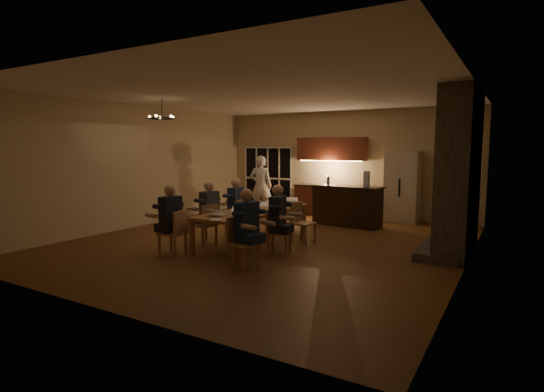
{
  "coord_description": "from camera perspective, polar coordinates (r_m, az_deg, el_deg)",
  "views": [
    {
      "loc": [
        4.73,
        -7.94,
        2.08
      ],
      "look_at": [
        -0.1,
        0.3,
        1.0
      ],
      "focal_mm": 28.0,
      "sensor_mm": 36.0,
      "label": 1
    }
  ],
  "objects": [
    {
      "name": "dining_table",
      "position": [
        9.21,
        -2.44,
        -4.2
      ],
      "size": [
        1.1,
        3.02,
        0.75
      ],
      "primitive_type": "cube",
      "color": "#AE6E45",
      "rests_on": "ground"
    },
    {
      "name": "bar_blender",
      "position": [
        11.21,
        12.61,
        2.25
      ],
      "size": [
        0.13,
        0.13,
        0.41
      ],
      "primitive_type": "cube",
      "rotation": [
        0.0,
        0.0,
        0.0
      ],
      "color": "silver",
      "rests_on": "bar_island"
    },
    {
      "name": "redcup_mid",
      "position": [
        9.69,
        -2.88,
        -1.06
      ],
      "size": [
        0.1,
        0.1,
        0.12
      ],
      "primitive_type": "cylinder",
      "color": "red",
      "rests_on": "dining_table"
    },
    {
      "name": "chair_left_far",
      "position": [
        10.09,
        -4.79,
        -2.87
      ],
      "size": [
        0.48,
        0.48,
        0.89
      ],
      "primitive_type": null,
      "rotation": [
        0.0,
        0.0,
        -1.68
      ],
      "color": "#A97854",
      "rests_on": "ground"
    },
    {
      "name": "person_left_far",
      "position": [
        10.1,
        -4.86,
        -1.46
      ],
      "size": [
        0.63,
        0.63,
        1.38
      ],
      "primitive_type": null,
      "rotation": [
        0.0,
        0.0,
        -1.52
      ],
      "color": "#1E304B",
      "rests_on": "ground"
    },
    {
      "name": "person_right_near",
      "position": [
        7.41,
        -3.41,
        -4.34
      ],
      "size": [
        0.7,
        0.7,
        1.38
      ],
      "primitive_type": null,
      "rotation": [
        0.0,
        0.0,
        1.39
      ],
      "color": "#1E304B",
      "rests_on": "ground"
    },
    {
      "name": "chair_right_mid",
      "position": [
        8.36,
        1.0,
        -4.8
      ],
      "size": [
        0.54,
        0.54,
        0.89
      ],
      "primitive_type": null,
      "rotation": [
        0.0,
        0.0,
        1.82
      ],
      "color": "#A97854",
      "rests_on": "ground"
    },
    {
      "name": "laptop_d",
      "position": [
        9.02,
        -1.15,
        -1.28
      ],
      "size": [
        0.33,
        0.29,
        0.23
      ],
      "primitive_type": null,
      "rotation": [
        0.0,
        0.0,
        -0.03
      ],
      "color": "silver",
      "rests_on": "dining_table"
    },
    {
      "name": "chair_left_near",
      "position": [
        8.48,
        -13.26,
        -4.81
      ],
      "size": [
        0.49,
        0.49,
        0.89
      ],
      "primitive_type": null,
      "rotation": [
        0.0,
        0.0,
        -1.45
      ],
      "color": "#A97854",
      "rests_on": "ground"
    },
    {
      "name": "plate_far",
      "position": [
        9.6,
        2.04,
        -1.44
      ],
      "size": [
        0.23,
        0.23,
        0.02
      ],
      "primitive_type": "cylinder",
      "color": "white",
      "rests_on": "dining_table"
    },
    {
      "name": "laptop_f",
      "position": [
        9.92,
        2.58,
        -0.58
      ],
      "size": [
        0.42,
        0.4,
        0.23
      ],
      "primitive_type": null,
      "rotation": [
        0.0,
        0.0,
        0.52
      ],
      "color": "silver",
      "rests_on": "dining_table"
    },
    {
      "name": "chandelier",
      "position": [
        10.15,
        -14.57,
        10.06
      ],
      "size": [
        0.58,
        0.58,
        0.03
      ],
      "primitive_type": "torus",
      "color": "black",
      "rests_on": "ceiling"
    },
    {
      "name": "ceiling",
      "position": [
        9.31,
        -0.42,
        13.51
      ],
      "size": [
        8.0,
        9.0,
        0.04
      ],
      "primitive_type": "cube",
      "color": "white",
      "rests_on": "back_wall"
    },
    {
      "name": "can_cola",
      "position": [
        10.43,
        1.09,
        -0.52
      ],
      "size": [
        0.06,
        0.06,
        0.12
      ],
      "primitive_type": "cylinder",
      "color": "#3F0F0C",
      "rests_on": "dining_table"
    },
    {
      "name": "mug_front",
      "position": [
        8.72,
        -4.46,
        -1.98
      ],
      "size": [
        0.09,
        0.09,
        0.1
      ],
      "primitive_type": "cylinder",
      "color": "white",
      "rests_on": "dining_table"
    },
    {
      "name": "laptop_e",
      "position": [
        10.14,
        0.06,
        -0.42
      ],
      "size": [
        0.39,
        0.37,
        0.23
      ],
      "primitive_type": null,
      "rotation": [
        0.0,
        0.0,
        2.83
      ],
      "color": "silver",
      "rests_on": "dining_table"
    },
    {
      "name": "chair_left_mid",
      "position": [
        9.27,
        -9.1,
        -3.77
      ],
      "size": [
        0.53,
        0.53,
        0.89
      ],
      "primitive_type": null,
      "rotation": [
        0.0,
        0.0,
        -1.8
      ],
      "color": "#A97854",
      "rests_on": "ground"
    },
    {
      "name": "mug_back",
      "position": [
        10.0,
        -1.55,
        -0.88
      ],
      "size": [
        0.07,
        0.07,
        0.1
      ],
      "primitive_type": "cylinder",
      "color": "white",
      "rests_on": "dining_table"
    },
    {
      "name": "plate_near",
      "position": [
        8.42,
        -2.49,
        -2.56
      ],
      "size": [
        0.27,
        0.27,
        0.02
      ],
      "primitive_type": "cylinder",
      "color": "white",
      "rests_on": "dining_table"
    },
    {
      "name": "refrigerator",
      "position": [
        12.47,
        17.14,
        1.21
      ],
      "size": [
        0.9,
        0.68,
        2.0
      ],
      "primitive_type": "cube",
      "color": "beige",
      "rests_on": "ground"
    },
    {
      "name": "person_right_mid",
      "position": [
        8.25,
        0.77,
        -3.22
      ],
      "size": [
        0.69,
        0.69,
        1.38
      ],
      "primitive_type": null,
      "rotation": [
        0.0,
        0.0,
        1.74
      ],
      "color": "#21222A",
      "rests_on": "ground"
    },
    {
      "name": "laptop_c",
      "position": [
        9.39,
        -3.42,
        -0.98
      ],
      "size": [
        0.38,
        0.35,
        0.23
      ],
      "primitive_type": null,
      "rotation": [
        0.0,
        0.0,
        2.88
      ],
      "color": "silver",
      "rests_on": "dining_table"
    },
    {
      "name": "right_wall",
      "position": [
        7.99,
        25.23,
        2.42
      ],
      "size": [
        0.04,
        9.0,
        3.2
      ],
      "primitive_type": "cube",
      "color": "beige",
      "rests_on": "ground"
    },
    {
      "name": "floor",
      "position": [
        9.47,
        -0.4,
        -6.21
      ],
      "size": [
        9.0,
        9.0,
        0.0
      ],
      "primitive_type": "plane",
      "color": "brown",
      "rests_on": "ground"
    },
    {
      "name": "fireplace",
      "position": [
        9.21,
        23.94,
        2.93
      ],
      "size": [
        0.58,
        2.5,
        3.2
      ],
      "primitive_type": "cube",
      "color": "#60564C",
      "rests_on": "ground"
    },
    {
      "name": "redcup_near",
      "position": [
        7.88,
        -4.94,
        -2.82
      ],
      "size": [
        0.09,
        0.09,
        0.12
      ],
      "primitive_type": "cylinder",
      "color": "red",
      "rests_on": "dining_table"
    },
    {
      "name": "chair_right_near",
      "position": [
        7.39,
        -3.74,
        -6.32
      ],
      "size": [
        0.52,
        0.52,
        0.89
      ],
      "primitive_type": null,
      "rotation": [
        0.0,
        0.0,
        1.35
      ],
      "color": "#A97854",
      "rests_on": "ground"
    },
    {
      "name": "plate_left",
      "position": [
        8.54,
        -7.29,
        -2.47
      ],
      "size": [
        0.22,
        0.22,
        0.02
      ],
      "primitive_type": "cylinder",
      "color": "white",
      "rests_on": "dining_table"
    },
    {
      "name": "mug_mid",
      "position": [
        9.57,
        -0.05,
        -1.21
      ],
      "size": [
        0.08,
        0.08,
        0.1
      ],
      "primitive_type": "cylinder",
      "color": "white",
      "rests_on": "dining_table"
    },
    {
      "name": "standing_person",
      "position": [
        12.89,
        -1.51,
        1.34
      ],
      "size": [
        0.79,
        0.65,
        1.86
      ],
      "primitive_type": "imported",
      "rotation": [
        0.0,
        0.0,
        3.49
      ],
      "color": "white",
      "rests_on": "ground"
    },
    {
      "name": "bar_bottle",
      "position": [
        11.64,
        7.59,
        2.08
      ],
      "size": [
        0.08,
        0.08,
        0.24
      ],
      "primitive_type": "cylinder",
      "color": "#99999E",
      "rests_on": "bar_island"
    },
    {
      "name": "laptop_a",
      "position": [
        8.45,
        -7.29,
        -1.86
      ],
      "size": [
        0.35,
        0.32,
        0.23
      ],
      "primitive_type": null,
      "rotation": [
        0.0,
        0.0,
        3.27
      ],
      "color": "silver",
      "rests_on": "dining_table"
    },
    {
      "name": "kitchenette",
      "position": [
        13.17,
        7.86,
        2.58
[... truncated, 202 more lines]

